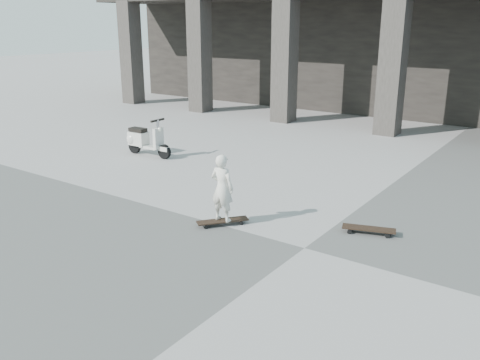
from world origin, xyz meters
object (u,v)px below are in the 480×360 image
Objects in this scene: longboard at (223,221)px; skateboard_spare at (369,229)px; scooter at (142,140)px; child at (222,188)px.

skateboard_spare reaches higher than longboard.
scooter reaches higher than longboard.
scooter is at bearing 98.30° from longboard.
child is at bearing -51.81° from longboard.
longboard is at bearing -172.39° from skateboard_spare.
skateboard_spare is 2.42m from child.
child is 0.81× the size of scooter.
scooter is (-6.57, 1.53, 0.30)m from skateboard_spare.
skateboard_spare is 0.62× the size of scooter.
longboard is 5.15m from scooter.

